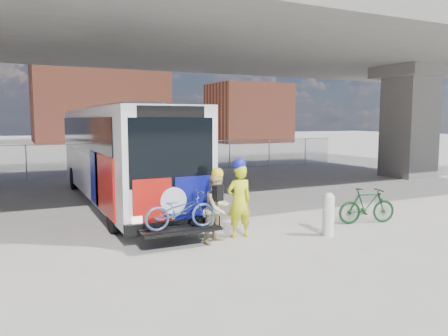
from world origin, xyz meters
TOP-DOWN VIEW (x-y plane):
  - ground at (0.00, 0.00)m, footprint 160.00×160.00m
  - bus at (-2.00, 3.36)m, footprint 2.67×12.90m
  - overpass at (0.00, 4.00)m, footprint 40.00×16.00m
  - chainlink_fence at (0.00, 12.00)m, footprint 30.00×0.06m
  - brick_buildings at (1.23, 48.23)m, footprint 54.00×22.00m
  - smokestack at (14.00, 55.00)m, footprint 2.20×2.20m
  - bollard at (2.03, -3.89)m, footprint 0.31×0.31m
  - cyclist_hivis at (-0.23, -2.96)m, footprint 0.72×0.47m
  - cyclist_tan at (-0.96, -3.14)m, footprint 1.08×1.00m
  - bike_parked at (4.01, -3.28)m, footprint 1.90×0.98m

SIDE VIEW (x-z plane):
  - ground at x=0.00m, z-range 0.00..0.00m
  - bike_parked at x=4.01m, z-range 0.00..1.10m
  - bollard at x=2.03m, z-range 0.04..1.23m
  - cyclist_tan at x=-0.96m, z-range -0.05..1.89m
  - cyclist_hivis at x=-0.23m, z-range -0.04..2.11m
  - chainlink_fence at x=0.00m, z-range -13.58..16.42m
  - bus at x=-2.00m, z-range 0.26..3.95m
  - brick_buildings at x=1.23m, z-range -0.58..11.42m
  - overpass at x=0.00m, z-range 2.57..10.52m
  - smokestack at x=14.00m, z-range 0.00..25.00m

